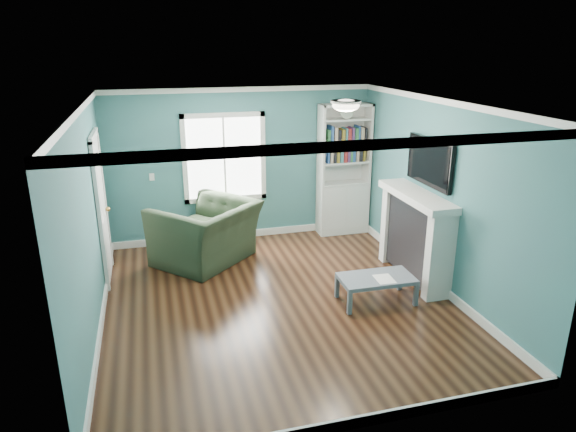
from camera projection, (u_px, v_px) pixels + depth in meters
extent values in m
plane|color=black|center=(279.00, 301.00, 6.85)|extent=(5.00, 5.00, 0.00)
plane|color=teal|center=(242.00, 165.00, 8.72)|extent=(4.50, 0.00, 4.50)
plane|color=teal|center=(354.00, 300.00, 4.15)|extent=(4.50, 0.00, 4.50)
plane|color=teal|center=(88.00, 225.00, 5.88)|extent=(0.00, 5.00, 5.00)
plane|color=teal|center=(438.00, 195.00, 7.00)|extent=(0.00, 5.00, 5.00)
plane|color=white|center=(277.00, 103.00, 6.02)|extent=(5.00, 5.00, 0.00)
cube|color=white|center=(244.00, 234.00, 9.10)|extent=(4.50, 0.03, 0.12)
cube|color=white|center=(347.00, 424.00, 4.56)|extent=(4.50, 0.03, 0.12)
cube|color=white|center=(102.00, 320.00, 6.28)|extent=(0.03, 5.00, 0.12)
cube|color=white|center=(429.00, 278.00, 7.39)|extent=(0.03, 5.00, 0.12)
cube|color=white|center=(240.00, 89.00, 8.30)|extent=(4.50, 0.04, 0.08)
cube|color=white|center=(360.00, 145.00, 3.76)|extent=(4.50, 0.04, 0.08)
cube|color=white|center=(75.00, 113.00, 5.48)|extent=(0.04, 5.00, 0.08)
cube|color=white|center=(446.00, 102.00, 6.59)|extent=(0.04, 5.00, 0.08)
cube|color=white|center=(224.00, 158.00, 8.59)|extent=(1.24, 0.01, 1.34)
cube|color=white|center=(184.00, 160.00, 8.41)|extent=(0.08, 0.06, 1.50)
cube|color=white|center=(263.00, 156.00, 8.74)|extent=(0.08, 0.06, 1.50)
cube|color=white|center=(226.00, 198.00, 8.81)|extent=(1.40, 0.06, 0.08)
cube|color=white|center=(223.00, 115.00, 8.35)|extent=(1.40, 0.06, 0.08)
cube|color=white|center=(224.00, 158.00, 8.58)|extent=(1.24, 0.03, 0.03)
cube|color=white|center=(224.00, 158.00, 8.58)|extent=(0.03, 0.03, 1.34)
cube|color=silver|center=(342.00, 208.00, 9.25)|extent=(0.90, 0.35, 0.90)
cube|color=silver|center=(321.00, 146.00, 8.77)|extent=(0.04, 0.35, 1.40)
cube|color=silver|center=(368.00, 144.00, 8.98)|extent=(0.04, 0.35, 1.40)
cube|color=silver|center=(341.00, 143.00, 9.03)|extent=(0.90, 0.02, 1.40)
cube|color=silver|center=(346.00, 105.00, 8.66)|extent=(0.90, 0.35, 0.04)
cube|color=silver|center=(343.00, 183.00, 9.10)|extent=(0.84, 0.33, 0.03)
cube|color=silver|center=(344.00, 162.00, 8.97)|extent=(0.84, 0.33, 0.03)
cube|color=silver|center=(345.00, 140.00, 8.85)|extent=(0.84, 0.33, 0.03)
cube|color=silver|center=(345.00, 119.00, 8.74)|extent=(0.84, 0.33, 0.03)
cube|color=#264C8C|center=(345.00, 155.00, 8.92)|extent=(0.70, 0.25, 0.22)
cube|color=tan|center=(345.00, 133.00, 8.79)|extent=(0.70, 0.25, 0.22)
cylinder|color=beige|center=(347.00, 111.00, 8.64)|extent=(0.26, 0.06, 0.26)
cube|color=black|center=(416.00, 239.00, 7.36)|extent=(0.30, 1.20, 1.10)
cube|color=black|center=(414.00, 252.00, 7.42)|extent=(0.22, 0.65, 0.70)
cube|color=silver|center=(440.00, 257.00, 6.74)|extent=(0.36, 0.16, 1.20)
cube|color=silver|center=(394.00, 224.00, 7.97)|extent=(0.36, 0.16, 1.20)
cube|color=silver|center=(417.00, 196.00, 7.14)|extent=(0.44, 1.58, 0.10)
cube|color=black|center=(430.00, 162.00, 7.03)|extent=(0.06, 1.10, 0.65)
cube|color=silver|center=(102.00, 211.00, 7.25)|extent=(0.04, 0.80, 2.05)
cube|color=white|center=(100.00, 221.00, 6.84)|extent=(0.05, 0.08, 2.13)
cube|color=white|center=(104.00, 202.00, 7.66)|extent=(0.05, 0.08, 2.13)
cube|color=white|center=(93.00, 136.00, 6.91)|extent=(0.05, 0.98, 0.08)
sphere|color=#BF8C3F|center=(108.00, 209.00, 7.56)|extent=(0.07, 0.07, 0.07)
ellipsoid|color=white|center=(346.00, 105.00, 6.35)|extent=(0.34, 0.34, 0.15)
cylinder|color=white|center=(346.00, 102.00, 6.34)|extent=(0.38, 0.38, 0.03)
cube|color=white|center=(152.00, 177.00, 8.37)|extent=(0.08, 0.01, 0.12)
imported|color=#202E1C|center=(206.00, 223.00, 7.92)|extent=(1.69, 1.66, 1.26)
cube|color=#535B64|center=(350.00, 303.00, 6.49)|extent=(0.05, 0.05, 0.30)
cube|color=#535B64|center=(416.00, 295.00, 6.70)|extent=(0.05, 0.05, 0.30)
cube|color=#535B64|center=(337.00, 287.00, 6.93)|extent=(0.05, 0.05, 0.30)
cube|color=#535B64|center=(400.00, 279.00, 7.14)|extent=(0.05, 0.05, 0.30)
cube|color=#545D6C|center=(377.00, 279.00, 6.76)|extent=(0.98, 0.55, 0.05)
cube|color=white|center=(384.00, 279.00, 6.68)|extent=(0.25, 0.30, 0.00)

